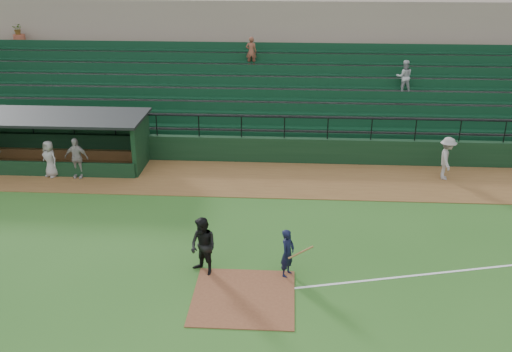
{
  "coord_description": "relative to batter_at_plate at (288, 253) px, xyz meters",
  "views": [
    {
      "loc": [
        1.24,
        -15.07,
        9.73
      ],
      "look_at": [
        0.0,
        5.0,
        1.4
      ],
      "focal_mm": 40.01,
      "sensor_mm": 36.0,
      "label": 1
    }
  ],
  "objects": [
    {
      "name": "dugout_player_a",
      "position": [
        -9.31,
        7.4,
        0.14
      ],
      "size": [
        1.09,
        0.5,
        1.81
      ],
      "primitive_type": "imported",
      "rotation": [
        0.0,
        0.0,
        -0.06
      ],
      "color": "#A8A29D",
      "rests_on": "warning_track"
    },
    {
      "name": "ground",
      "position": [
        -1.27,
        -0.3,
        -0.8
      ],
      "size": [
        90.0,
        90.0,
        0.0
      ],
      "primitive_type": "plane",
      "color": "#2A5C1D",
      "rests_on": "ground"
    },
    {
      "name": "stadium_structure",
      "position": [
        -1.27,
        16.16,
        1.51
      ],
      "size": [
        38.0,
        13.08,
        6.4
      ],
      "color": "black",
      "rests_on": "ground"
    },
    {
      "name": "runner",
      "position": [
        6.82,
        8.23,
        0.18
      ],
      "size": [
        0.87,
        1.31,
        1.9
      ],
      "primitive_type": "imported",
      "rotation": [
        0.0,
        0.0,
        1.43
      ],
      "color": "#99948F",
      "rests_on": "warning_track"
    },
    {
      "name": "dugout",
      "position": [
        -11.02,
        9.26,
        0.54
      ],
      "size": [
        8.9,
        3.2,
        2.42
      ],
      "color": "black",
      "rests_on": "ground"
    },
    {
      "name": "foul_line",
      "position": [
        6.73,
        0.9,
        -0.79
      ],
      "size": [
        17.49,
        4.44,
        0.01
      ],
      "primitive_type": "cube",
      "rotation": [
        0.0,
        0.0,
        0.24
      ],
      "color": "white",
      "rests_on": "ground"
    },
    {
      "name": "warning_track",
      "position": [
        -1.27,
        7.7,
        -0.78
      ],
      "size": [
        40.0,
        4.0,
        0.03
      ],
      "primitive_type": "cube",
      "color": "brown",
      "rests_on": "ground"
    },
    {
      "name": "umpire",
      "position": [
        -2.62,
        -0.02,
        0.15
      ],
      "size": [
        1.17,
        1.13,
        1.9
      ],
      "primitive_type": "imported",
      "rotation": [
        0.0,
        0.0,
        -0.64
      ],
      "color": "black",
      "rests_on": "ground"
    },
    {
      "name": "home_plate_dirt",
      "position": [
        -1.27,
        -1.3,
        -0.78
      ],
      "size": [
        3.0,
        3.0,
        0.03
      ],
      "primitive_type": "cube",
      "color": "brown",
      "rests_on": "ground"
    },
    {
      "name": "batter_at_plate",
      "position": [
        0.0,
        0.0,
        0.0
      ],
      "size": [
        1.1,
        0.71,
        1.59
      ],
      "color": "black",
      "rests_on": "ground"
    },
    {
      "name": "dugout_player_b",
      "position": [
        -10.53,
        7.43,
        0.06
      ],
      "size": [
        0.96,
        0.83,
        1.65
      ],
      "primitive_type": "imported",
      "rotation": [
        0.0,
        0.0,
        -0.46
      ],
      "color": "#A19C97",
      "rests_on": "warning_track"
    }
  ]
}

